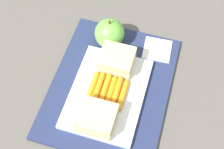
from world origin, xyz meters
name	(u,v)px	position (x,y,z in m)	size (l,w,h in m)	color
ground_plane	(111,87)	(0.00, 0.00, 0.00)	(2.40, 2.40, 0.00)	#56514C
lunchbag_mat	(111,86)	(0.00, 0.00, 0.01)	(0.36, 0.28, 0.01)	navy
food_tray	(108,93)	(-0.03, 0.00, 0.02)	(0.23, 0.17, 0.01)	white
sandwich_half_left	(97,118)	(-0.10, 0.00, 0.04)	(0.07, 0.08, 0.04)	#DBC189
sandwich_half_right	(117,60)	(0.05, 0.00, 0.04)	(0.07, 0.08, 0.04)	#DBC189
carrot_sticks_bundle	(108,91)	(-0.03, 0.00, 0.03)	(0.08, 0.09, 0.02)	orange
apple	(110,33)	(0.12, 0.04, 0.05)	(0.08, 0.08, 0.09)	#66B742
paper_napkin	(157,50)	(0.14, -0.09, 0.01)	(0.07, 0.07, 0.00)	white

